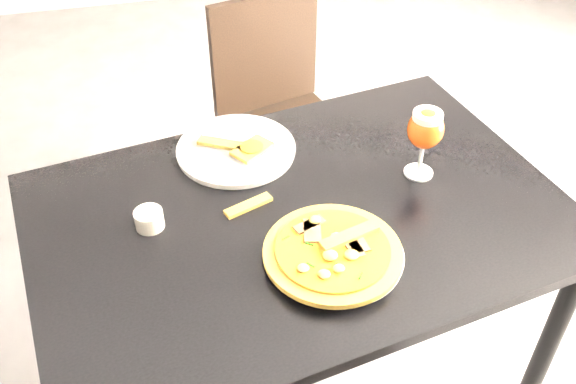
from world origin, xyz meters
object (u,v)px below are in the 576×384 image
object	(u,v)px
pizza	(333,251)
dining_table	(300,239)
chair_far	(282,117)
beer_glass	(426,130)

from	to	relation	value
pizza	dining_table	bearing A→B (deg)	100.26
pizza	chair_far	bearing A→B (deg)	83.63
beer_glass	pizza	bearing A→B (deg)	-141.40
chair_far	beer_glass	size ratio (longest dim) A/B	4.92
chair_far	pizza	distance (m)	0.98
dining_table	pizza	xyz separation A→B (m)	(0.03, -0.16, 0.11)
dining_table	beer_glass	xyz separation A→B (m)	(0.31, 0.07, 0.22)
dining_table	beer_glass	size ratio (longest dim) A/B	7.35
pizza	beer_glass	distance (m)	0.38
dining_table	beer_glass	world-z (taller)	beer_glass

